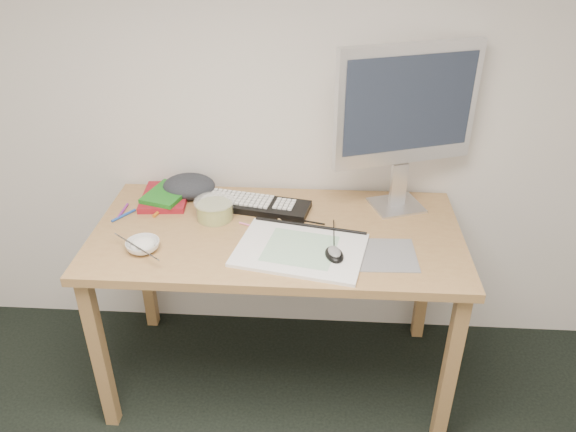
% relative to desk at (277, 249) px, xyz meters
% --- Properties ---
extents(room_shell, '(3.60, 3.60, 3.60)m').
position_rel_desk_xyz_m(room_shell, '(0.08, -1.43, 0.89)').
color(room_shell, silver).
rests_on(room_shell, ground).
extents(desk, '(1.40, 0.70, 0.75)m').
position_rel_desk_xyz_m(desk, '(0.00, 0.00, 0.00)').
color(desk, '#A9824D').
rests_on(desk, ground).
extents(mousepad, '(0.24, 0.22, 0.00)m').
position_rel_desk_xyz_m(mousepad, '(0.39, -0.14, 0.08)').
color(mousepad, slate).
rests_on(mousepad, desk).
extents(sketchpad, '(0.51, 0.41, 0.01)m').
position_rel_desk_xyz_m(sketchpad, '(0.09, -0.14, 0.09)').
color(sketchpad, white).
rests_on(sketchpad, desk).
extents(keyboard, '(0.47, 0.23, 0.03)m').
position_rel_desk_xyz_m(keyboard, '(-0.11, 0.17, 0.10)').
color(keyboard, black).
rests_on(keyboard, desk).
extents(monitor, '(0.55, 0.23, 0.66)m').
position_rel_desk_xyz_m(monitor, '(0.47, 0.22, 0.49)').
color(monitor, silver).
rests_on(monitor, desk).
extents(mouse, '(0.09, 0.11, 0.03)m').
position_rel_desk_xyz_m(mouse, '(0.22, -0.18, 0.11)').
color(mouse, black).
rests_on(mouse, sketchpad).
extents(rice_bowl, '(0.15, 0.15, 0.04)m').
position_rel_desk_xyz_m(rice_bowl, '(-0.47, -0.17, 0.10)').
color(rice_bowl, silver).
rests_on(rice_bowl, desk).
extents(chopsticks, '(0.21, 0.17, 0.02)m').
position_rel_desk_xyz_m(chopsticks, '(-0.48, -0.20, 0.12)').
color(chopsticks, silver).
rests_on(chopsticks, rice_bowl).
extents(fruit_tub, '(0.19, 0.19, 0.08)m').
position_rel_desk_xyz_m(fruit_tub, '(-0.25, 0.08, 0.12)').
color(fruit_tub, '#D4D64B').
rests_on(fruit_tub, desk).
extents(book_red, '(0.21, 0.26, 0.02)m').
position_rel_desk_xyz_m(book_red, '(-0.49, 0.22, 0.09)').
color(book_red, maroon).
rests_on(book_red, desk).
extents(book_green, '(0.20, 0.24, 0.02)m').
position_rel_desk_xyz_m(book_green, '(-0.47, 0.21, 0.12)').
color(book_green, '#1C711C').
rests_on(book_green, book_red).
extents(cloth_lump, '(0.19, 0.16, 0.08)m').
position_rel_desk_xyz_m(cloth_lump, '(-0.39, 0.27, 0.12)').
color(cloth_lump, '#25272D').
rests_on(cloth_lump, desk).
extents(pencil_pink, '(0.17, 0.08, 0.01)m').
position_rel_desk_xyz_m(pencil_pink, '(-0.07, 0.01, 0.09)').
color(pencil_pink, pink).
rests_on(pencil_pink, desk).
extents(pencil_tan, '(0.13, 0.15, 0.01)m').
position_rel_desk_xyz_m(pencil_tan, '(0.04, 0.04, 0.09)').
color(pencil_tan, tan).
rests_on(pencil_tan, desk).
extents(pencil_black, '(0.17, 0.05, 0.01)m').
position_rel_desk_xyz_m(pencil_black, '(0.10, 0.08, 0.09)').
color(pencil_black, black).
rests_on(pencil_black, desk).
extents(marker_blue, '(0.07, 0.10, 0.01)m').
position_rel_desk_xyz_m(marker_blue, '(-0.62, 0.07, 0.09)').
color(marker_blue, '#1E48A5').
rests_on(marker_blue, desk).
extents(marker_orange, '(0.05, 0.14, 0.01)m').
position_rel_desk_xyz_m(marker_orange, '(-0.47, 0.14, 0.09)').
color(marker_orange, '#C46817').
rests_on(marker_orange, desk).
extents(marker_purple, '(0.01, 0.12, 0.01)m').
position_rel_desk_xyz_m(marker_purple, '(-0.63, 0.10, 0.09)').
color(marker_purple, '#7F2587').
rests_on(marker_purple, desk).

